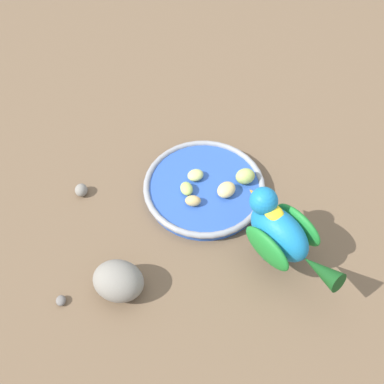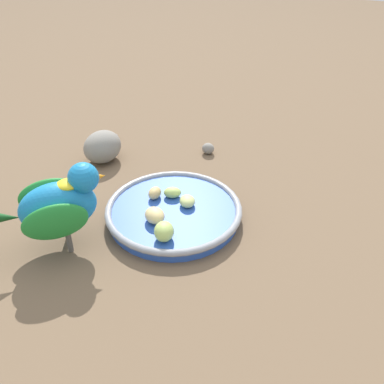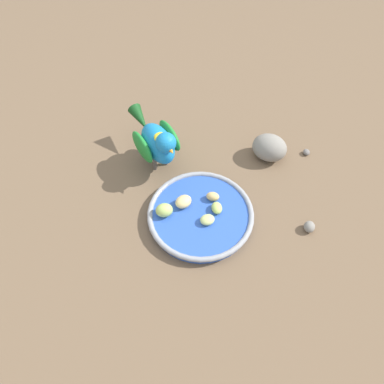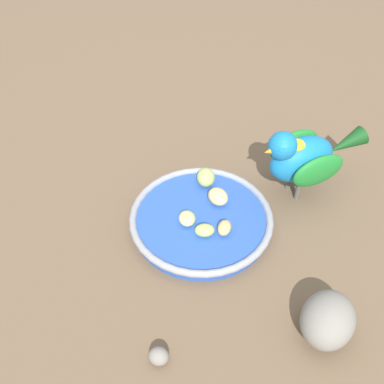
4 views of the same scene
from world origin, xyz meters
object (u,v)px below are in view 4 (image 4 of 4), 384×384
at_px(pebble_0, 159,356).
at_px(rock_large, 328,320).
at_px(apple_piece_1, 204,177).
at_px(feeding_bowl, 201,219).
at_px(apple_piece_4, 224,229).
at_px(parrot, 304,156).
at_px(apple_piece_3, 205,230).
at_px(apple_piece_0, 187,216).
at_px(apple_piece_2, 218,196).

bearing_deg(pebble_0, rock_large, -60.31).
bearing_deg(pebble_0, apple_piece_1, 7.95).
height_order(feeding_bowl, pebble_0, feeding_bowl).
bearing_deg(apple_piece_4, parrot, -30.46).
relative_size(parrot, rock_large, 1.98).
bearing_deg(apple_piece_1, apple_piece_3, -161.27).
xyz_separation_m(feeding_bowl, pebble_0, (-0.23, -0.02, -0.00)).
height_order(apple_piece_4, parrot, parrot).
xyz_separation_m(apple_piece_1, apple_piece_3, (-0.11, -0.04, -0.01)).
bearing_deg(apple_piece_0, pebble_0, -169.13).
relative_size(apple_piece_1, pebble_0, 1.41).
distance_m(feeding_bowl, apple_piece_1, 0.08).
height_order(rock_large, pebble_0, rock_large).
height_order(apple_piece_4, pebble_0, apple_piece_4).
relative_size(apple_piece_3, apple_piece_4, 1.04).
height_order(apple_piece_2, apple_piece_4, apple_piece_2).
distance_m(apple_piece_3, parrot, 0.20).
distance_m(apple_piece_1, rock_large, 0.30).
bearing_deg(parrot, apple_piece_0, 0.43).
height_order(parrot, rock_large, parrot).
distance_m(feeding_bowl, pebble_0, 0.23).
bearing_deg(apple_piece_0, apple_piece_4, -95.85).
height_order(apple_piece_1, apple_piece_2, apple_piece_1).
xyz_separation_m(apple_piece_4, rock_large, (-0.10, -0.17, 0.00)).
relative_size(feeding_bowl, parrot, 1.40).
height_order(apple_piece_4, rock_large, rock_large).
distance_m(apple_piece_2, parrot, 0.15).
distance_m(feeding_bowl, apple_piece_3, 0.04).
height_order(apple_piece_1, parrot, parrot).
relative_size(feeding_bowl, apple_piece_4, 7.98).
relative_size(parrot, pebble_0, 6.32).
bearing_deg(apple_piece_1, feeding_bowl, -164.94).
height_order(feeding_bowl, parrot, parrot).
distance_m(parrot, rock_large, 0.27).
bearing_deg(apple_piece_3, parrot, -35.58).
relative_size(apple_piece_0, apple_piece_1, 0.84).
bearing_deg(apple_piece_4, feeding_bowl, 64.82).
bearing_deg(apple_piece_1, apple_piece_0, -179.28).
distance_m(apple_piece_0, rock_large, 0.25).
xyz_separation_m(apple_piece_1, apple_piece_2, (-0.03, -0.03, -0.00)).
relative_size(feeding_bowl, apple_piece_2, 6.15).
height_order(apple_piece_0, apple_piece_1, apple_piece_1).
xyz_separation_m(apple_piece_1, apple_piece_4, (-0.10, -0.06, -0.00)).
bearing_deg(rock_large, parrot, 17.60).
relative_size(apple_piece_0, apple_piece_3, 1.03).
distance_m(apple_piece_2, apple_piece_4, 0.07).
bearing_deg(rock_large, apple_piece_2, 50.03).
distance_m(apple_piece_0, apple_piece_3, 0.04).
bearing_deg(apple_piece_4, apple_piece_3, 112.87).
height_order(parrot, pebble_0, parrot).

